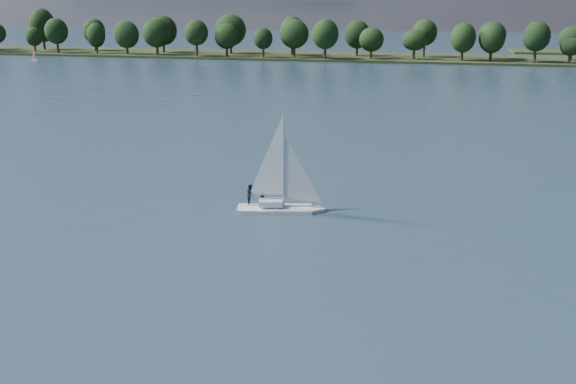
% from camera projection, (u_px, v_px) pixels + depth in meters
% --- Properties ---
extents(ground, '(700.00, 700.00, 0.00)m').
position_uv_depth(ground, '(308.00, 104.00, 124.75)').
color(ground, '#233342').
rests_on(ground, ground).
extents(far_shore, '(660.00, 40.00, 1.50)m').
position_uv_depth(far_shore, '(375.00, 58.00, 228.96)').
color(far_shore, black).
rests_on(far_shore, ground).
extents(sailboat, '(7.74, 3.70, 9.83)m').
position_uv_depth(sailboat, '(275.00, 183.00, 59.37)').
color(sailboat, silver).
rests_on(sailboat, ground).
extents(dinghy_pink, '(2.82, 1.29, 4.38)m').
position_uv_depth(dinghy_pink, '(35.00, 57.00, 219.23)').
color(dinghy_pink, silver).
rests_on(dinghy_pink, ground).
extents(treeline, '(562.69, 73.82, 18.19)m').
position_uv_depth(treeline, '(330.00, 35.00, 227.19)').
color(treeline, black).
rests_on(treeline, ground).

